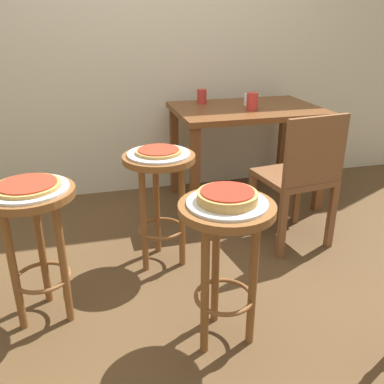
# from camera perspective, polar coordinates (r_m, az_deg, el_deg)

# --- Properties ---
(ground_plane) EXTENTS (6.00, 6.00, 0.00)m
(ground_plane) POSITION_cam_1_polar(r_m,az_deg,el_deg) (2.23, 1.08, -14.72)
(ground_plane) COLOR brown
(stool_middle) EXTENTS (0.39, 0.39, 0.66)m
(stool_middle) POSITION_cam_1_polar(r_m,az_deg,el_deg) (1.75, 4.60, -6.72)
(stool_middle) COLOR brown
(stool_middle) RESTS_ON ground_plane
(serving_plate_middle) EXTENTS (0.33, 0.33, 0.01)m
(serving_plate_middle) POSITION_cam_1_polar(r_m,az_deg,el_deg) (1.67, 4.79, -1.50)
(serving_plate_middle) COLOR silver
(serving_plate_middle) RESTS_ON stool_middle
(pizza_middle) EXTENTS (0.24, 0.24, 0.05)m
(pizza_middle) POSITION_cam_1_polar(r_m,az_deg,el_deg) (1.66, 4.82, -0.60)
(pizza_middle) COLOR tan
(pizza_middle) RESTS_ON serving_plate_middle
(stool_leftside) EXTENTS (0.39, 0.39, 0.66)m
(stool_leftside) POSITION_cam_1_polar(r_m,az_deg,el_deg) (2.00, -20.66, -4.21)
(stool_leftside) COLOR brown
(stool_leftside) RESTS_ON ground_plane
(serving_plate_leftside) EXTENTS (0.35, 0.35, 0.01)m
(serving_plate_leftside) POSITION_cam_1_polar(r_m,az_deg,el_deg) (1.94, -21.37, 0.42)
(serving_plate_leftside) COLOR silver
(serving_plate_leftside) RESTS_ON stool_leftside
(pizza_leftside) EXTENTS (0.28, 0.28, 0.02)m
(pizza_leftside) POSITION_cam_1_polar(r_m,az_deg,el_deg) (1.93, -21.44, 0.86)
(pizza_leftside) COLOR tan
(pizza_leftside) RESTS_ON serving_plate_leftside
(stool_rear) EXTENTS (0.39, 0.39, 0.66)m
(stool_rear) POSITION_cam_1_polar(r_m,az_deg,el_deg) (2.33, -4.41, 1.07)
(stool_rear) COLOR brown
(stool_rear) RESTS_ON ground_plane
(serving_plate_rear) EXTENTS (0.34, 0.34, 0.01)m
(serving_plate_rear) POSITION_cam_1_polar(r_m,az_deg,el_deg) (2.27, -4.54, 5.18)
(serving_plate_rear) COLOR silver
(serving_plate_rear) RESTS_ON stool_rear
(pizza_rear) EXTENTS (0.25, 0.25, 0.02)m
(pizza_rear) POSITION_cam_1_polar(r_m,az_deg,el_deg) (2.26, -4.56, 5.56)
(pizza_rear) COLOR tan
(pizza_rear) RESTS_ON serving_plate_rear
(dining_table) EXTENTS (1.05, 0.72, 0.74)m
(dining_table) POSITION_cam_1_polar(r_m,az_deg,el_deg) (3.17, 7.32, 9.37)
(dining_table) COLOR brown
(dining_table) RESTS_ON ground_plane
(cup_near_edge) EXTENTS (0.08, 0.08, 0.12)m
(cup_near_edge) POSITION_cam_1_polar(r_m,az_deg,el_deg) (3.03, 8.17, 12.07)
(cup_near_edge) COLOR red
(cup_near_edge) RESTS_ON dining_table
(cup_far_edge) EXTENTS (0.07, 0.07, 0.11)m
(cup_far_edge) POSITION_cam_1_polar(r_m,az_deg,el_deg) (3.24, 1.34, 12.84)
(cup_far_edge) COLOR red
(cup_far_edge) RESTS_ON dining_table
(condiment_shaker) EXTENTS (0.04, 0.04, 0.09)m
(condiment_shaker) POSITION_cam_1_polar(r_m,az_deg,el_deg) (3.20, 7.42, 12.33)
(condiment_shaker) COLOR white
(condiment_shaker) RESTS_ON dining_table
(wooden_chair) EXTENTS (0.45, 0.45, 0.85)m
(wooden_chair) POSITION_cam_1_polar(r_m,az_deg,el_deg) (2.62, 14.48, 2.22)
(wooden_chair) COLOR brown
(wooden_chair) RESTS_ON ground_plane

